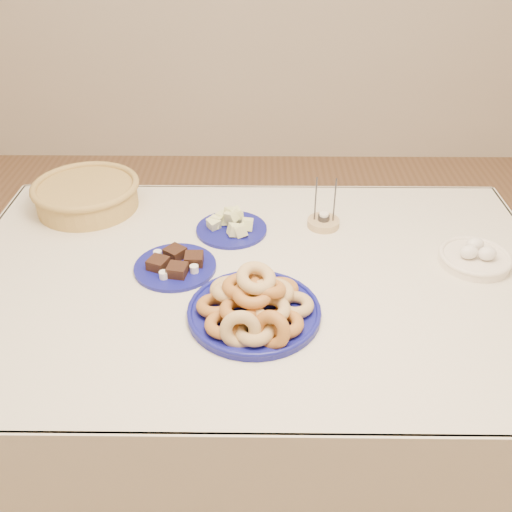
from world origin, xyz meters
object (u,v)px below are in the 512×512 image
donut_platter (254,305)px  brownie_plate (175,265)px  wicker_basket (87,194)px  egg_bowl (475,257)px  melon_plate (231,225)px  dining_table (256,305)px  candle_holder (323,222)px

donut_platter → brownie_plate: size_ratio=1.26×
wicker_basket → egg_bowl: (1.20, -0.32, -0.03)m
melon_plate → egg_bowl: (0.71, -0.18, 0.00)m
wicker_basket → dining_table: bearing=-34.2°
brownie_plate → wicker_basket: (-0.34, 0.36, 0.04)m
donut_platter → egg_bowl: bearing=21.4°
candle_holder → egg_bowl: bearing=-26.2°
donut_platter → melon_plate: size_ratio=1.29×
brownie_plate → candle_holder: bearing=28.6°
melon_plate → wicker_basket: (-0.49, 0.15, 0.03)m
wicker_basket → candle_holder: candle_holder is taller
dining_table → wicker_basket: size_ratio=4.02×
melon_plate → brownie_plate: (-0.15, -0.21, -0.01)m
dining_table → brownie_plate: (-0.23, 0.03, 0.12)m
dining_table → egg_bowl: (0.63, 0.07, 0.13)m
candle_holder → brownie_plate: bearing=-151.4°
egg_bowl → dining_table: bearing=-174.0°
melon_plate → egg_bowl: melon_plate is taller
donut_platter → egg_bowl: 0.68m
dining_table → brownie_plate: bearing=172.4°
dining_table → wicker_basket: wicker_basket is taller
donut_platter → egg_bowl: (0.63, 0.25, -0.02)m
dining_table → melon_plate: bearing=108.5°
egg_bowl → candle_holder: bearing=153.8°
candle_holder → donut_platter: bearing=-115.4°
melon_plate → brownie_plate: size_ratio=0.98×
dining_table → brownie_plate: brownie_plate is taller
egg_bowl → melon_plate: bearing=166.1°
wicker_basket → candle_holder: size_ratio=2.48×
dining_table → egg_bowl: size_ratio=7.69×
donut_platter → melon_plate: (-0.08, 0.43, -0.02)m
donut_platter → egg_bowl: size_ratio=1.73×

